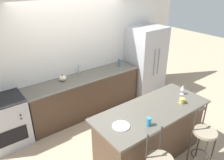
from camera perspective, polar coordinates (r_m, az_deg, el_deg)
ground_plane at (r=4.99m, az=-4.67°, el=-10.01°), size 18.00×18.00×0.00m
wall_back at (r=4.90m, az=-9.57°, el=6.86°), size 6.00×0.07×2.70m
back_counter at (r=5.01m, az=-7.13°, el=-3.77°), size 2.62×0.66×0.91m
sink_faucet at (r=4.91m, az=-8.66°, el=3.13°), size 0.02×0.13×0.22m
kitchen_island at (r=3.88m, az=9.93°, el=-13.37°), size 2.01×0.84×0.96m
refrigerator at (r=5.76m, az=8.62°, el=4.96°), size 0.86×0.79×1.78m
oven_range at (r=4.52m, az=-25.91°, el=-9.81°), size 0.72×0.68×0.94m
bar_stool_far at (r=3.87m, az=22.74°, el=-13.64°), size 0.37×0.37×1.10m
dinner_plate at (r=3.19m, az=2.37°, el=-11.85°), size 0.26×0.26×0.02m
wine_glass at (r=4.11m, az=17.98°, el=-1.92°), size 0.07×0.07×0.18m
coffee_mug at (r=3.87m, az=17.83°, el=-5.16°), size 0.12×0.09×0.09m
tumbler_cup at (r=3.21m, az=9.53°, el=-10.68°), size 0.07×0.07×0.13m
pumpkin_decoration at (r=4.67m, az=-12.73°, el=0.49°), size 0.15×0.15×0.14m
soap_bottle at (r=5.30m, az=1.78°, el=4.44°), size 0.06×0.06×0.18m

